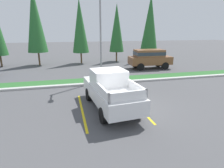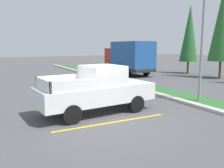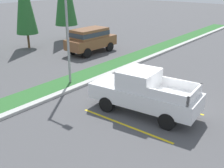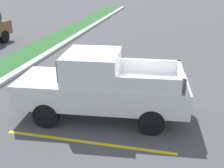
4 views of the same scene
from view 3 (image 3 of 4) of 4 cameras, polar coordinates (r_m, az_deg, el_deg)
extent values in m
plane|color=#4C4C4F|center=(13.93, 8.55, -5.13)|extent=(120.00, 120.00, 0.00)
cube|color=yellow|center=(12.40, 2.58, -8.37)|extent=(0.12, 4.80, 0.01)
cube|color=yellow|center=(14.76, 9.72, -3.62)|extent=(0.12, 4.80, 0.01)
cube|color=#B2B2AD|center=(16.71, -6.34, -0.18)|extent=(56.00, 0.40, 0.15)
cube|color=#2D662D|center=(17.47, -8.91, 0.50)|extent=(56.00, 1.80, 0.06)
cylinder|color=black|center=(13.42, -1.04, -4.14)|extent=(0.35, 0.78, 0.76)
cylinder|color=black|center=(14.73, 2.68, -1.78)|extent=(0.35, 0.78, 0.76)
cylinder|color=black|center=(12.13, 11.27, -7.49)|extent=(0.35, 0.78, 0.76)
cylinder|color=black|center=(13.57, 14.04, -4.52)|extent=(0.35, 0.78, 0.76)
cube|color=white|center=(13.17, 6.63, -2.40)|extent=(2.38, 5.36, 0.76)
cube|color=white|center=(13.00, 5.60, 1.11)|extent=(1.90, 1.76, 0.84)
cube|color=#2D3842|center=(13.36, 2.50, 1.98)|extent=(1.62, 0.21, 0.63)
cube|color=white|center=(11.69, 11.20, -2.63)|extent=(0.28, 1.90, 0.44)
cube|color=white|center=(13.17, 14.05, -0.10)|extent=(0.28, 1.90, 0.44)
cube|color=white|center=(12.18, 16.65, -2.15)|extent=(1.80, 0.27, 0.44)
cube|color=silver|center=(14.48, -2.43, -1.08)|extent=(1.81, 0.33, 0.28)
cylinder|color=black|center=(25.62, -3.40, 8.22)|extent=(0.81, 0.29, 0.80)
cylinder|color=black|center=(24.50, -0.50, 7.66)|extent=(0.81, 0.29, 0.80)
cylinder|color=black|center=(23.75, -8.11, 7.01)|extent=(0.81, 0.29, 0.80)
cylinder|color=black|center=(22.53, -5.22, 6.37)|extent=(0.81, 0.29, 0.80)
cube|color=brown|center=(23.95, -4.29, 8.56)|extent=(4.66, 2.00, 0.84)
cube|color=brown|center=(23.69, -4.60, 10.39)|extent=(3.16, 1.79, 0.76)
cube|color=#2D3842|center=(23.69, -4.60, 10.34)|extent=(3.20, 1.83, 0.36)
cylinder|color=gray|center=(16.40, -9.23, 12.10)|extent=(0.14, 0.14, 7.22)
cylinder|color=brown|center=(26.78, -16.79, 8.52)|extent=(0.20, 0.20, 1.33)
cylinder|color=brown|center=(29.40, -9.23, 10.42)|extent=(0.20, 0.20, 1.56)
camera|label=1|loc=(8.89, 57.40, -1.37)|focal=30.20mm
camera|label=2|loc=(20.13, 32.25, 8.88)|focal=38.01mm
camera|label=4|loc=(5.25, -18.38, 0.36)|focal=44.84mm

